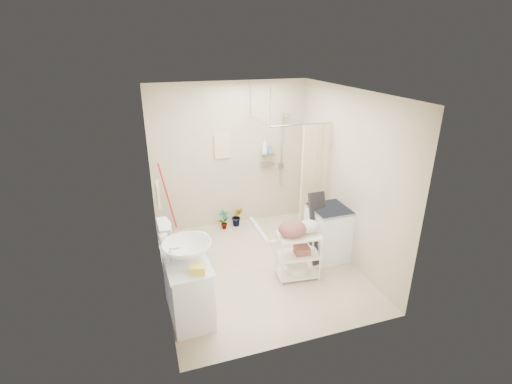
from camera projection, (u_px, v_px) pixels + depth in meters
floor at (259, 267)px, 5.66m from camera, size 3.20×3.20×0.00m
ceiling at (260, 92)px, 4.68m from camera, size 2.80×3.20×0.04m
wall_back at (231, 156)px, 6.58m from camera, size 2.80×0.04×2.60m
wall_front at (309, 242)px, 3.76m from camera, size 2.80×0.04×2.60m
wall_left at (156, 200)px, 4.76m from camera, size 0.04×3.20×2.60m
wall_right at (347, 177)px, 5.57m from camera, size 0.04×3.20×2.60m
vanity at (188, 287)px, 4.54m from camera, size 0.55×0.93×0.79m
sink at (187, 250)px, 4.39m from camera, size 0.75×0.75×0.20m
counter_basket at (198, 269)px, 4.12m from camera, size 0.20×0.18×0.10m
floor_basket at (208, 315)px, 4.55m from camera, size 0.32×0.28×0.15m
toilet at (185, 241)px, 5.61m from camera, size 0.78×0.47×0.77m
mop at (166, 200)px, 6.30m from camera, size 0.15×0.15×1.38m
potted_plant_a at (224, 220)px, 6.74m from camera, size 0.23×0.19×0.37m
potted_plant_b at (237, 217)px, 6.86m from camera, size 0.24×0.22×0.37m
hanging_towel at (222, 146)px, 6.44m from camera, size 0.28×0.03×0.42m
towel_ring at (158, 193)px, 4.53m from camera, size 0.04×0.22×0.34m
tp_holder at (163, 237)px, 5.04m from camera, size 0.08×0.12×0.14m
shower at (286, 175)px, 6.43m from camera, size 1.10×1.10×2.10m
shampoo_bottle_a at (264, 147)px, 6.62m from camera, size 0.11×0.11×0.26m
shampoo_bottle_b at (270, 149)px, 6.68m from camera, size 0.09×0.09×0.15m
washing_machine at (329, 232)px, 5.80m from camera, size 0.59×0.61×0.84m
laundry_rack at (298, 252)px, 5.28m from camera, size 0.63×0.41×0.82m
ironing_board at (319, 228)px, 5.61m from camera, size 0.34×0.19×1.14m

